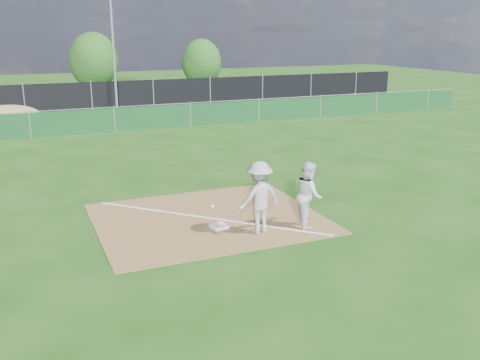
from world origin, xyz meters
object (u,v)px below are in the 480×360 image
at_px(first_base, 219,226).
at_px(play_at_first, 259,197).
at_px(light_pole, 113,46).
at_px(tree_mid, 94,61).
at_px(car_right, 166,90).
at_px(tree_right, 201,62).
at_px(runner, 308,194).
at_px(car_mid, 96,92).

height_order(first_base, play_at_first, play_at_first).
height_order(light_pole, tree_mid, light_pole).
distance_m(car_right, tree_right, 9.32).
distance_m(first_base, runner, 2.47).
xyz_separation_m(play_at_first, car_mid, (-0.00, 27.47, -0.26)).
distance_m(light_pole, car_mid, 5.46).
distance_m(car_right, tree_mid, 9.09).
bearing_deg(first_base, car_mid, 88.23).
bearing_deg(play_at_first, runner, -2.22).
bearing_deg(play_at_first, tree_mid, 88.26).
bearing_deg(tree_right, first_base, -108.26).
relative_size(first_base, tree_right, 0.09).
relative_size(runner, car_mid, 0.42).
bearing_deg(car_mid, light_pole, -150.53).
bearing_deg(runner, car_right, 7.14).
bearing_deg(car_right, car_mid, 105.07).
bearing_deg(light_pole, first_base, -93.79).
height_order(car_mid, car_right, car_right).
distance_m(light_pole, car_right, 6.76).
height_order(light_pole, first_base, light_pole).
distance_m(light_pole, play_at_first, 23.39).
xyz_separation_m(tree_mid, tree_right, (9.31, -0.53, -0.31)).
bearing_deg(tree_right, car_right, -125.76).
bearing_deg(car_mid, play_at_first, -159.29).
xyz_separation_m(runner, car_mid, (-1.39, 27.52, -0.18)).
height_order(first_base, runner, runner).
bearing_deg(light_pole, play_at_first, -91.63).
bearing_deg(car_right, play_at_first, -171.91).
xyz_separation_m(light_pole, tree_right, (9.72, 11.46, -1.83)).
bearing_deg(first_base, runner, -17.88).
bearing_deg(tree_right, play_at_first, -106.68).
relative_size(play_at_first, tree_right, 0.46).
height_order(play_at_first, runner, play_at_first).
distance_m(car_mid, car_right, 5.01).
xyz_separation_m(light_pole, play_at_first, (-0.66, -23.18, -3.05)).
bearing_deg(tree_right, car_mid, -145.37).
distance_m(light_pole, first_base, 22.91).
bearing_deg(play_at_first, tree_right, 73.32).
xyz_separation_m(play_at_first, car_right, (5.00, 27.17, -0.26)).
relative_size(light_pole, first_base, 20.39).
height_order(runner, car_mid, runner).
distance_m(play_at_first, car_mid, 27.47).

